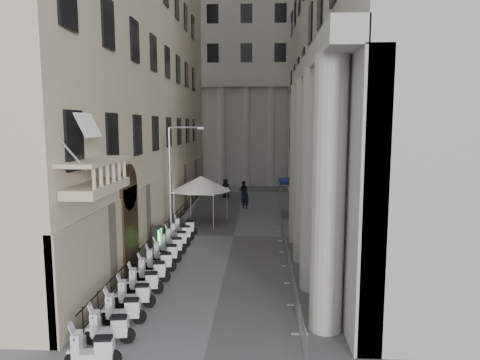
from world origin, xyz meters
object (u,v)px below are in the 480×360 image
object	(u,v)px
pedestrian_a	(245,198)
security_tent	(198,183)
info_kiosk	(158,240)
street_lamp	(174,173)
pedestrian_b	(243,190)

from	to	relation	value
pedestrian_a	security_tent	bearing A→B (deg)	65.32
info_kiosk	pedestrian_a	world-z (taller)	pedestrian_a
street_lamp	security_tent	bearing A→B (deg)	59.02
info_kiosk	pedestrian_a	bearing A→B (deg)	79.06
security_tent	street_lamp	world-z (taller)	street_lamp
security_tent	info_kiosk	xyz separation A→B (m)	(-1.09, -8.58, -2.20)
street_lamp	pedestrian_a	bearing A→B (deg)	45.60
pedestrian_a	pedestrian_b	bearing A→B (deg)	-76.71
pedestrian_b	security_tent	bearing A→B (deg)	79.16
street_lamp	pedestrian_a	xyz separation A→B (m)	(4.35, 10.07, -3.44)
security_tent	street_lamp	distance (m)	5.10
security_tent	pedestrian_b	distance (m)	10.78
info_kiosk	pedestrian_b	distance (m)	19.15
street_lamp	pedestrian_a	distance (m)	11.49
street_lamp	pedestrian_a	size ratio (longest dim) A/B	3.93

